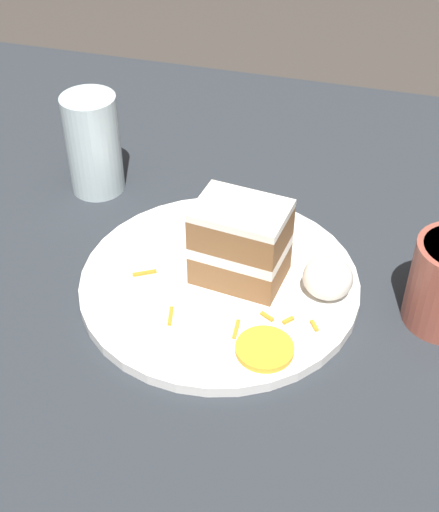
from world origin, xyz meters
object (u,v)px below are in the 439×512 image
cake_slice (241,243)px  drinking_glass (94,150)px  plate (220,283)px  cream_dollop (328,278)px  orange_garnish (265,349)px

cake_slice → drinking_glass: drinking_glass is taller
plate → cake_slice: bearing=29.6°
plate → cream_dollop: 0.12m
orange_garnish → drinking_glass: drinking_glass is taller
plate → cream_dollop: size_ratio=5.75×
cream_dollop → drinking_glass: (-0.31, 0.13, 0.02)m
orange_garnish → drinking_glass: 0.35m
plate → drinking_glass: 0.25m
cake_slice → cream_dollop: (0.09, -0.00, -0.02)m
cream_dollop → drinking_glass: bearing=156.9°
orange_garnish → drinking_glass: (-0.27, 0.23, 0.04)m
plate → cake_slice: (0.02, 0.01, 0.05)m
cake_slice → orange_garnish: size_ratio=1.77×
cake_slice → cream_dollop: size_ratio=1.93×
plate → cream_dollop: bearing=3.3°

